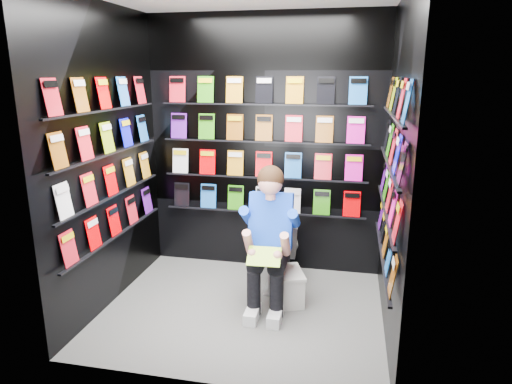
# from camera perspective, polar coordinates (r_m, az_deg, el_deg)

# --- Properties ---
(floor) EXTENTS (2.40, 2.40, 0.00)m
(floor) POSITION_cam_1_polar(r_m,az_deg,el_deg) (4.15, -1.70, -14.52)
(floor) COLOR #61625F
(floor) RESTS_ON ground
(wall_back) EXTENTS (2.40, 0.04, 2.60)m
(wall_back) POSITION_cam_1_polar(r_m,az_deg,el_deg) (4.65, 1.06, 5.75)
(wall_back) COLOR black
(wall_back) RESTS_ON floor
(wall_front) EXTENTS (2.40, 0.04, 2.60)m
(wall_front) POSITION_cam_1_polar(r_m,az_deg,el_deg) (2.76, -6.75, -0.63)
(wall_front) COLOR black
(wall_front) RESTS_ON floor
(wall_left) EXTENTS (0.04, 2.00, 2.60)m
(wall_left) POSITION_cam_1_polar(r_m,az_deg,el_deg) (4.14, -18.26, 3.88)
(wall_left) COLOR black
(wall_left) RESTS_ON floor
(wall_right) EXTENTS (0.04, 2.00, 2.60)m
(wall_right) POSITION_cam_1_polar(r_m,az_deg,el_deg) (3.61, 17.04, 2.47)
(wall_right) COLOR black
(wall_right) RESTS_ON floor
(comics_back) EXTENTS (2.10, 0.06, 1.37)m
(comics_back) POSITION_cam_1_polar(r_m,az_deg,el_deg) (4.62, 0.99, 5.75)
(comics_back) COLOR red
(comics_back) RESTS_ON wall_back
(comics_left) EXTENTS (0.06, 1.70, 1.37)m
(comics_left) POSITION_cam_1_polar(r_m,az_deg,el_deg) (4.12, -17.90, 3.94)
(comics_left) COLOR red
(comics_left) RESTS_ON wall_left
(comics_right) EXTENTS (0.06, 1.70, 1.37)m
(comics_right) POSITION_cam_1_polar(r_m,az_deg,el_deg) (3.60, 16.57, 2.58)
(comics_right) COLOR red
(comics_right) RESTS_ON wall_right
(toilet) EXTENTS (0.46, 0.77, 0.73)m
(toilet) POSITION_cam_1_polar(r_m,az_deg,el_deg) (4.48, 2.77, -7.02)
(toilet) COLOR silver
(toilet) RESTS_ON floor
(longbox) EXTENTS (0.31, 0.41, 0.27)m
(longbox) POSITION_cam_1_polar(r_m,az_deg,el_deg) (4.24, 4.24, -11.81)
(longbox) COLOR silver
(longbox) RESTS_ON floor
(longbox_lid) EXTENTS (0.33, 0.43, 0.03)m
(longbox_lid) POSITION_cam_1_polar(r_m,az_deg,el_deg) (4.17, 4.28, -9.98)
(longbox_lid) COLOR silver
(longbox_lid) RESTS_ON longbox
(reader) EXTENTS (0.54, 0.77, 1.37)m
(reader) POSITION_cam_1_polar(r_m,az_deg,el_deg) (3.99, 1.97, -3.75)
(reader) COLOR #0636CC
(reader) RESTS_ON toilet
(held_comic) EXTENTS (0.28, 0.17, 0.12)m
(held_comic) POSITION_cam_1_polar(r_m,az_deg,el_deg) (3.73, 1.01, -8.06)
(held_comic) COLOR green
(held_comic) RESTS_ON reader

